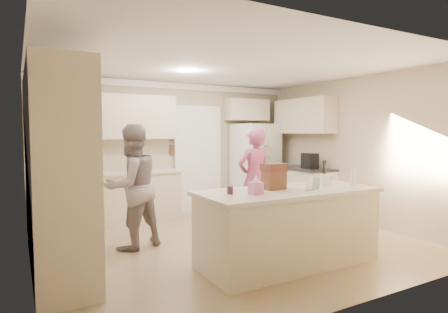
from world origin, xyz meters
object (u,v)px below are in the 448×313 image
island_base (288,228)px  dollhouse_body (274,180)px  coffee_maker (310,161)px  teen_girl (254,179)px  teen_boy (132,187)px  tissue_box (256,188)px  utensil_crock (325,180)px  refrigerator (256,166)px

island_base → dollhouse_body: size_ratio=8.46×
coffee_maker → teen_girl: (-1.51, -0.35, -0.22)m
teen_girl → teen_boy: bearing=2.3°
tissue_box → dollhouse_body: (0.40, 0.20, 0.04)m
dollhouse_body → teen_boy: teen_boy is taller
utensil_crock → dollhouse_body: bearing=176.4°
refrigerator → utensil_crock: size_ratio=12.00×
coffee_maker → utensil_crock: coffee_maker is taller
utensil_crock → teen_boy: teen_boy is taller
island_base → tissue_box: tissue_box is taller
refrigerator → teen_girl: refrigerator is taller
island_base → teen_girl: size_ratio=1.30×
coffee_maker → dollhouse_body: (-2.20, -1.80, -0.03)m
tissue_box → refrigerator: bearing=56.1°
refrigerator → teen_girl: size_ratio=1.06×
coffee_maker → teen_boy: teen_boy is taller
coffee_maker → island_base: (-2.05, -1.90, -0.63)m
island_base → tissue_box: bearing=-169.7°
refrigerator → dollhouse_body: size_ratio=6.92×
utensil_crock → teen_girl: 1.51m
coffee_maker → utensil_crock: size_ratio=2.00×
coffee_maker → tissue_box: 3.28m
refrigerator → coffee_maker: (0.45, -1.19, 0.17)m
tissue_box → dollhouse_body: bearing=26.6°
refrigerator → utensil_crock: refrigerator is taller
coffee_maker → teen_girl: teen_girl is taller
teen_boy → island_base: bearing=115.3°
island_base → teen_girl: teen_girl is taller
coffee_maker → utensil_crock: bearing=-127.1°
island_base → teen_boy: 2.21m
tissue_box → dollhouse_body: size_ratio=0.54×
dollhouse_body → island_base: bearing=-33.7°
teen_boy → teen_girl: bearing=161.1°
teen_boy → dollhouse_body: bearing=114.2°
coffee_maker → teen_girl: size_ratio=0.18×
refrigerator → island_base: 3.51m
tissue_box → teen_girl: size_ratio=0.08×
refrigerator → island_base: bearing=-128.9°
island_base → tissue_box: size_ratio=15.71×
coffee_maker → island_base: 2.87m
teen_girl → refrigerator: bearing=-122.4°
refrigerator → teen_boy: 3.47m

